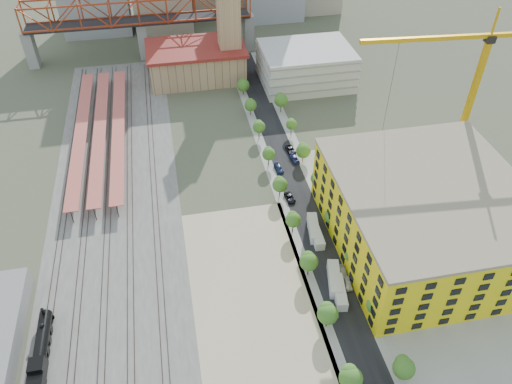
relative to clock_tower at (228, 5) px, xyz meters
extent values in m
plane|color=#474C38|center=(-8.00, -79.99, -28.70)|extent=(400.00, 400.00, 0.00)
cube|color=#605E59|center=(-44.00, -62.49, -28.67)|extent=(36.00, 165.00, 0.06)
cube|color=tan|center=(-12.00, -111.49, -28.67)|extent=(28.00, 67.00, 0.06)
cube|color=black|center=(8.00, -64.99, -28.67)|extent=(12.00, 170.00, 0.06)
cube|color=gray|center=(2.50, -64.99, -28.68)|extent=(3.00, 170.00, 0.04)
cube|color=gray|center=(13.50, -64.99, -28.68)|extent=(3.00, 170.00, 0.04)
cube|color=gray|center=(37.00, -99.99, -28.67)|extent=(50.00, 90.00, 0.06)
cube|color=#382B23|center=(-58.72, -62.49, -28.55)|extent=(0.12, 160.00, 0.18)
cube|color=#382B23|center=(-57.28, -62.49, -28.55)|extent=(0.12, 160.00, 0.18)
cube|color=#382B23|center=(-52.72, -62.49, -28.55)|extent=(0.12, 160.00, 0.18)
cube|color=#382B23|center=(-51.28, -62.49, -28.55)|extent=(0.12, 160.00, 0.18)
cube|color=#382B23|center=(-46.72, -62.49, -28.55)|extent=(0.12, 160.00, 0.18)
cube|color=#382B23|center=(-45.28, -62.49, -28.55)|extent=(0.12, 160.00, 0.18)
cube|color=#382B23|center=(-40.72, -62.49, -28.55)|extent=(0.12, 160.00, 0.18)
cube|color=#382B23|center=(-39.28, -62.49, -28.55)|extent=(0.12, 160.00, 0.18)
cube|color=#382B23|center=(-33.72, -62.49, -28.55)|extent=(0.12, 160.00, 0.18)
cube|color=#382B23|center=(-32.28, -62.49, -28.55)|extent=(0.12, 160.00, 0.18)
cube|color=#C54C4F|center=(-55.00, -34.99, -24.70)|extent=(4.00, 80.00, 0.25)
cylinder|color=black|center=(-55.00, -34.99, -26.70)|extent=(0.24, 0.24, 4.00)
cube|color=#C54C4F|center=(-49.00, -34.99, -24.70)|extent=(4.00, 80.00, 0.25)
cylinder|color=black|center=(-49.00, -34.99, -26.70)|extent=(0.24, 0.24, 4.00)
cube|color=#C54C4F|center=(-43.00, -34.99, -24.70)|extent=(4.00, 80.00, 0.25)
cylinder|color=black|center=(-43.00, -34.99, -26.70)|extent=(0.24, 0.24, 4.00)
cube|color=tan|center=(-13.00, 2.01, -22.70)|extent=(36.00, 22.00, 12.00)
cube|color=maroon|center=(-13.00, 2.01, -16.20)|extent=(38.00, 24.00, 1.20)
cube|color=tan|center=(0.00, 0.01, -8.70)|extent=(8.00, 8.00, 40.00)
cube|color=silver|center=(28.00, -9.99, -21.70)|extent=(34.00, 26.00, 14.00)
cube|color=gray|center=(-78.00, 25.01, -21.20)|extent=(4.00, 6.00, 15.00)
cube|color=gray|center=(12.00, 25.01, -21.20)|extent=(4.00, 6.00, 15.00)
cube|color=gray|center=(-33.00, 25.01, -21.20)|extent=(4.00, 6.00, 15.00)
cube|color=black|center=(-33.00, 25.01, -13.20)|extent=(90.00, 9.00, 1.00)
cube|color=yellow|center=(34.00, -99.99, -19.70)|extent=(44.00, 50.00, 18.00)
cube|color=gray|center=(34.00, -99.99, -10.30)|extent=(44.60, 50.60, 0.80)
ellipsoid|color=#4C6B59|center=(-88.00, 180.01, -96.70)|extent=(396.00, 216.00, 180.00)
ellipsoid|color=#4C6B59|center=(32.00, 180.01, -120.70)|extent=(484.00, 264.00, 220.00)
ellipsoid|color=#4C6B59|center=(152.00, 180.01, -98.70)|extent=(418.00, 228.00, 190.00)
cylinder|color=black|center=(-58.00, -112.99, -26.07)|extent=(2.73, 13.11, 2.73)
cube|color=black|center=(-58.00, -120.09, -25.86)|extent=(3.06, 3.28, 3.50)
cylinder|color=black|center=(-58.00, -107.53, -24.11)|extent=(0.76, 0.76, 1.75)
sphere|color=black|center=(-58.00, -110.81, -24.65)|extent=(1.09, 1.09, 1.09)
cone|color=black|center=(-58.00, -105.56, -27.71)|extent=(2.84, 1.75, 2.84)
cube|color=#DD9F0E|center=(57.34, -71.92, -8.39)|extent=(1.44, 1.44, 40.62)
cube|color=black|center=(57.34, -71.92, 12.83)|extent=(2.26, 2.26, 1.81)
cube|color=#DD9F0E|center=(40.24, -70.57, 13.73)|extent=(34.28, 3.77, 1.08)
cube|color=#DD9F0E|center=(62.74, -72.34, 13.73)|extent=(10.88, 1.93, 1.08)
cube|color=#DD9F0E|center=(57.34, -71.92, 17.34)|extent=(0.45, 0.45, 7.22)
cube|color=silver|center=(8.00, -112.47, -27.40)|extent=(3.98, 9.73, 2.59)
cube|color=silver|center=(8.00, -108.58, -27.31)|extent=(4.85, 10.47, 2.77)
cube|color=silver|center=(8.00, -93.41, -27.43)|extent=(2.73, 9.35, 2.54)
cube|color=silver|center=(8.00, -90.95, -27.37)|extent=(4.07, 10.00, 2.66)
imported|color=silver|center=(5.00, -116.28, -28.03)|extent=(2.24, 4.15, 1.34)
imported|color=gray|center=(5.00, -116.77, -28.03)|extent=(1.86, 4.20, 1.34)
imported|color=black|center=(5.00, -77.08, -28.02)|extent=(2.80, 5.12, 1.36)
imported|color=navy|center=(5.00, -63.21, -27.99)|extent=(2.59, 5.11, 1.42)
imported|color=silver|center=(11.00, -109.95, -27.96)|extent=(2.34, 4.54, 1.48)
imported|color=gray|center=(11.00, -106.06, -28.03)|extent=(1.52, 4.08, 1.33)
imported|color=black|center=(11.00, -54.52, -27.97)|extent=(2.86, 5.41, 1.45)
imported|color=navy|center=(11.00, -59.53, -27.98)|extent=(2.76, 5.22, 1.44)
camera|label=1|loc=(-25.28, -180.60, 65.75)|focal=35.00mm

